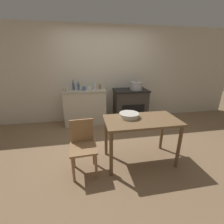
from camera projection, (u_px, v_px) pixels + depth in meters
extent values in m
plane|color=#896B4C|center=(115.00, 145.00, 3.15)|extent=(14.00, 14.00, 0.00)
cube|color=beige|center=(104.00, 75.00, 4.18)|extent=(8.00, 0.07, 2.55)
cube|color=beige|center=(85.00, 107.00, 4.09)|extent=(1.09, 0.52, 0.91)
cube|color=#A9A08F|center=(84.00, 90.00, 3.93)|extent=(1.12, 0.55, 0.03)
cube|color=#38332D|center=(130.00, 106.00, 4.27)|extent=(0.88, 0.60, 0.87)
cube|color=black|center=(131.00, 90.00, 4.11)|extent=(0.92, 0.64, 0.04)
cube|color=black|center=(133.00, 111.00, 4.00)|extent=(0.61, 0.01, 0.37)
cube|color=brown|center=(142.00, 120.00, 2.43)|extent=(1.20, 0.65, 0.03)
cylinder|color=brown|center=(111.00, 155.00, 2.22)|extent=(0.06, 0.06, 0.76)
cylinder|color=brown|center=(179.00, 147.00, 2.40)|extent=(0.06, 0.06, 0.76)
cylinder|color=brown|center=(106.00, 136.00, 2.73)|extent=(0.06, 0.06, 0.76)
cylinder|color=brown|center=(162.00, 131.00, 2.92)|extent=(0.06, 0.06, 0.76)
cube|color=#997047|center=(83.00, 148.00, 2.26)|extent=(0.42, 0.42, 0.03)
cube|color=#997047|center=(82.00, 131.00, 2.36)|extent=(0.36, 0.05, 0.38)
cylinder|color=#997047|center=(73.00, 170.00, 2.15)|extent=(0.04, 0.04, 0.43)
cylinder|color=#997047|center=(96.00, 166.00, 2.23)|extent=(0.04, 0.04, 0.43)
cylinder|color=#997047|center=(73.00, 156.00, 2.46)|extent=(0.04, 0.04, 0.43)
cylinder|color=#997047|center=(94.00, 153.00, 2.53)|extent=(0.04, 0.04, 0.43)
cube|color=beige|center=(142.00, 122.00, 3.94)|extent=(0.26, 0.18, 0.30)
cylinder|color=#A8A8AD|center=(136.00, 86.00, 4.02)|extent=(0.32, 0.32, 0.19)
cylinder|color=#A8A8AD|center=(136.00, 82.00, 3.99)|extent=(0.33, 0.33, 0.02)
sphere|color=black|center=(136.00, 82.00, 3.98)|extent=(0.02, 0.02, 0.02)
cylinder|color=silver|center=(129.00, 115.00, 2.49)|extent=(0.31, 0.31, 0.08)
cylinder|color=beige|center=(129.00, 113.00, 2.48)|extent=(0.33, 0.33, 0.01)
cylinder|color=#3D5675|center=(73.00, 86.00, 3.92)|extent=(0.06, 0.06, 0.18)
cylinder|color=#3D5675|center=(73.00, 81.00, 3.87)|extent=(0.02, 0.02, 0.07)
cylinder|color=#3D5675|center=(79.00, 87.00, 3.92)|extent=(0.06, 0.06, 0.16)
cylinder|color=#3D5675|center=(78.00, 83.00, 3.89)|extent=(0.02, 0.02, 0.06)
cylinder|color=olive|center=(100.00, 87.00, 4.02)|extent=(0.06, 0.06, 0.12)
cylinder|color=olive|center=(100.00, 84.00, 3.99)|extent=(0.02, 0.02, 0.05)
cylinder|color=silver|center=(95.00, 86.00, 4.05)|extent=(0.07, 0.07, 0.16)
cylinder|color=silver|center=(95.00, 82.00, 4.01)|extent=(0.03, 0.03, 0.06)
cylinder|color=#4C6B99|center=(84.00, 88.00, 3.86)|extent=(0.09, 0.09, 0.10)
cylinder|color=beige|center=(67.00, 89.00, 3.78)|extent=(0.08, 0.08, 0.09)
cylinder|color=silver|center=(89.00, 88.00, 3.89)|extent=(0.09, 0.09, 0.08)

